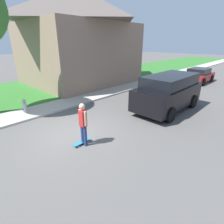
{
  "coord_description": "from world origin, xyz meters",
  "views": [
    {
      "loc": [
        5.97,
        -3.71,
        3.74
      ],
      "look_at": [
        1.07,
        1.36,
        0.9
      ],
      "focal_mm": 28.0,
      "sensor_mm": 36.0,
      "label": 1
    }
  ],
  "objects_px": {
    "car_down_street": "(199,75)",
    "skateboarder": "(83,123)",
    "skateboard": "(82,142)",
    "fire_hydrant": "(25,106)",
    "suv_parked": "(169,92)"
  },
  "relations": [
    {
      "from": "car_down_street",
      "to": "suv_parked",
      "type": "bearing_deg",
      "value": -80.85
    },
    {
      "from": "skateboarder",
      "to": "fire_hydrant",
      "type": "bearing_deg",
      "value": -176.34
    },
    {
      "from": "car_down_street",
      "to": "skateboarder",
      "type": "xyz_separation_m",
      "value": [
        1.05,
        -14.98,
        0.29
      ]
    },
    {
      "from": "suv_parked",
      "to": "fire_hydrant",
      "type": "distance_m",
      "value": 8.1
    },
    {
      "from": "suv_parked",
      "to": "fire_hydrant",
      "type": "bearing_deg",
      "value": -131.15
    },
    {
      "from": "car_down_street",
      "to": "skateboarder",
      "type": "distance_m",
      "value": 15.02
    },
    {
      "from": "suv_parked",
      "to": "skateboarder",
      "type": "relative_size",
      "value": 2.8
    },
    {
      "from": "skateboarder",
      "to": "fire_hydrant",
      "type": "distance_m",
      "value": 4.91
    },
    {
      "from": "suv_parked",
      "to": "fire_hydrant",
      "type": "relative_size",
      "value": 6.34
    },
    {
      "from": "car_down_street",
      "to": "skateboard",
      "type": "xyz_separation_m",
      "value": [
        0.93,
        -15.01,
        -0.57
      ]
    },
    {
      "from": "car_down_street",
      "to": "skateboard",
      "type": "height_order",
      "value": "car_down_street"
    },
    {
      "from": "car_down_street",
      "to": "skateboarder",
      "type": "height_order",
      "value": "skateboarder"
    },
    {
      "from": "skateboarder",
      "to": "skateboard",
      "type": "relative_size",
      "value": 2.17
    },
    {
      "from": "skateboarder",
      "to": "fire_hydrant",
      "type": "height_order",
      "value": "skateboarder"
    },
    {
      "from": "skateboard",
      "to": "fire_hydrant",
      "type": "bearing_deg",
      "value": -176.57
    }
  ]
}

